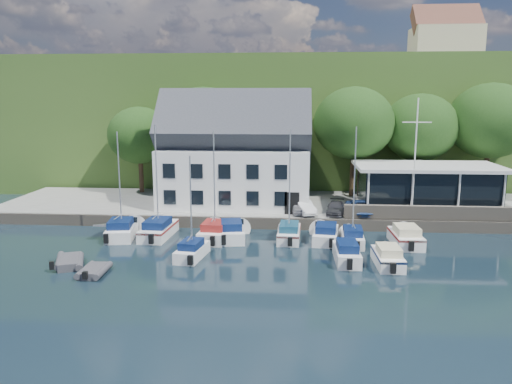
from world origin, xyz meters
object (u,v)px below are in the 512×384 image
boat_r1_0 (119,181)px  boat_r1_7 (406,235)px  harbor_building (235,160)px  boat_r1_6 (354,191)px  car_dgrey (336,208)px  boat_r1_2 (214,182)px  boat_r2_3 (347,251)px  boat_r1_5 (326,232)px  flagpole (415,158)px  boat_r1_3 (232,230)px  car_white (304,207)px  boat_r1_4 (290,187)px  dinghy_0 (70,260)px  dinghy_1 (94,270)px  car_blue (361,207)px  boat_r2_1 (191,202)px  car_silver (299,206)px  boat_r2_4 (388,255)px  club_pavilion (426,187)px  boat_r1_1 (157,180)px

boat_r1_0 → boat_r1_7: 22.99m
harbor_building → boat_r1_6: harbor_building is taller
harbor_building → car_dgrey: (9.41, -3.51, -3.81)m
boat_r1_2 → boat_r2_3: 11.70m
boat_r1_2 → boat_r1_5: bearing=6.3°
car_dgrey → boat_r1_0: size_ratio=0.40×
flagpole → boat_r1_7: size_ratio=1.69×
boat_r1_3 → boat_r1_5: boat_r1_3 is taller
boat_r1_2 → car_white: bearing=41.6°
flagpole → boat_r1_6: bearing=-135.7°
harbor_building → boat_r1_2: harbor_building is taller
boat_r1_5 → boat_r1_7: 6.14m
boat_r2_3 → harbor_building: bearing=123.4°
harbor_building → boat_r1_4: 10.19m
dinghy_0 → boat_r1_7: bearing=-6.0°
flagpole → boat_r1_3: flagpole is taller
car_dgrey → dinghy_1: bearing=-131.4°
car_blue → boat_r2_1: (-13.15, -10.33, 2.47)m
boat_r1_3 → boat_r1_4: bearing=-6.0°
car_white → car_silver: bearing=122.1°
boat_r1_2 → boat_r2_4: size_ratio=1.69×
boat_r1_3 → boat_r1_5: 7.51m
club_pavilion → dinghy_0: club_pavilion is taller
harbor_building → boat_r1_5: harbor_building is taller
car_white → boat_r1_3: car_white is taller
club_pavilion → boat_r2_3: (-8.64, -13.19, -2.31)m
car_blue → boat_r1_6: 6.68m
boat_r1_4 → flagpole: bearing=26.6°
boat_r2_3 → boat_r2_4: size_ratio=1.07×
car_blue → flagpole: 6.29m
car_dgrey → car_blue: bearing=10.2°
boat_r1_1 → boat_r2_3: size_ratio=1.58×
harbor_building → car_silver: (6.17, -3.31, -3.70)m
car_white → boat_r1_7: car_white is taller
harbor_building → boat_r1_6: 13.99m
boat_r1_1 → boat_r2_1: 6.48m
boat_r1_1 → boat_r1_4: (10.67, -0.06, -0.40)m
boat_r1_2 → car_blue: bearing=29.1°
car_blue → boat_r1_1: bearing=-171.2°
boat_r2_4 → boat_r1_0: bearing=163.9°
harbor_building → boat_r1_1: harbor_building is taller
boat_r1_0 → boat_r1_2: (7.69, -0.13, 0.01)m
car_dgrey → club_pavilion: bearing=27.6°
boat_r1_5 → dinghy_1: (-15.40, -8.85, -0.39)m
car_dgrey → car_blue: size_ratio=1.00×
club_pavilion → boat_r1_0: (-26.32, -8.44, 1.65)m
dinghy_0 → boat_r1_1: bearing=39.5°
boat_r2_4 → dinghy_1: size_ratio=1.99×
club_pavilion → car_silver: club_pavilion is taller
car_blue → dinghy_0: bearing=-157.1°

